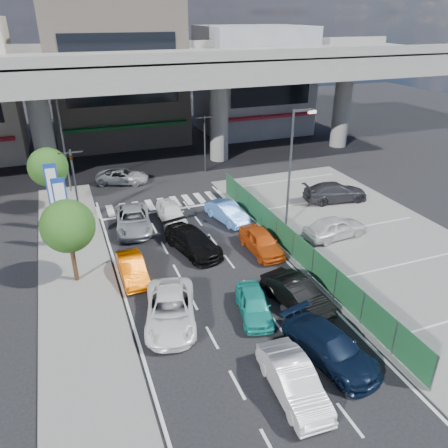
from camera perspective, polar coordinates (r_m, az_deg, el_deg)
name	(u,v)px	position (r m, az deg, el deg)	size (l,w,h in m)	color
ground	(222,295)	(23.21, -0.30, -9.20)	(120.00, 120.00, 0.00)	black
parking_lot	(370,242)	(29.67, 18.58, -2.23)	(12.00, 28.00, 0.06)	slate
sidewalk_left	(77,280)	(25.52, -18.61, -7.00)	(4.00, 30.00, 0.12)	slate
fence_run	(302,253)	(25.51, 10.13, -3.74)	(0.16, 22.00, 1.80)	#1C542E
expressway	(132,71)	(40.59, -11.95, 18.92)	(64.00, 14.00, 10.75)	slate
building_center	(115,72)	(51.52, -14.06, 18.68)	(14.00, 10.90, 15.00)	gray
building_east	(253,80)	(55.15, 3.78, 18.21)	(12.00, 10.90, 12.00)	gray
traffic_light_left	(73,168)	(31.24, -19.17, 6.93)	(1.60, 1.24, 5.20)	#595B60
traffic_light_right	(204,129)	(39.86, -2.56, 12.24)	(1.60, 1.24, 5.20)	#595B60
street_lamp_right	(293,160)	(28.81, 8.98, 8.28)	(1.65, 0.22, 8.00)	#595B60
street_lamp_left	(64,135)	(36.80, -20.13, 10.89)	(1.65, 0.22, 8.00)	#595B60
signboard_near	(62,204)	(27.76, -20.46, 2.46)	(0.80, 0.14, 4.70)	#595B60
signboard_far	(53,188)	(30.58, -21.42, 4.42)	(0.80, 0.14, 4.70)	#595B60
tree_near	(68,226)	(23.96, -19.72, -0.28)	(2.80, 2.80, 4.80)	#382314
tree_far	(48,167)	(33.81, -22.00, 6.88)	(2.80, 2.80, 4.80)	#382314
hatch_white_back_mid	(293,380)	(17.90, 9.06, -19.53)	(1.46, 4.19, 1.38)	silver
minivan_navy_back	(330,347)	(19.57, 13.71, -15.29)	(1.93, 4.76, 1.38)	black
sedan_white_mid_left	(170,310)	(21.16, -7.01, -11.06)	(2.29, 4.97, 1.38)	white
taxi_teal_mid	(254,304)	(21.52, 3.95, -10.45)	(1.44, 3.58, 1.22)	#20AB9B
hatch_black_mid_right	(297,294)	(22.36, 9.50, -8.98)	(1.46, 4.19, 1.38)	black
taxi_orange_left	(132,269)	(24.71, -11.88, -5.73)	(1.30, 3.72, 1.23)	#DD5800
sedan_black_mid	(193,241)	(26.86, -4.08, -2.27)	(1.93, 4.76, 1.38)	black
taxi_orange_right	(261,241)	(26.88, 4.90, -2.28)	(1.63, 4.05, 1.38)	#CF4C11
wagon_silver_front_left	(133,220)	(30.17, -11.78, 0.53)	(2.29, 4.97, 1.38)	#B0B4B8
sedan_white_front_mid	(171,213)	(30.83, -6.92, 1.48)	(1.63, 4.05, 1.38)	white
kei_truck_front_right	(227,212)	(30.73, 0.42, 1.52)	(1.39, 3.98, 1.31)	#528EE5
crossing_wagon_silver	(122,176)	(38.82, -13.13, 6.08)	(2.02, 4.39, 1.22)	#B2B5B9
parked_sedan_white	(335,227)	(29.20, 14.27, -0.42)	(1.72, 4.26, 1.45)	silver
parked_sedan_dgrey	(335,192)	(35.03, 14.34, 4.07)	(2.03, 5.01, 1.45)	#2D2D31
traffic_cone	(288,241)	(27.74, 8.34, -2.16)	(0.37, 0.37, 0.72)	#FD600E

